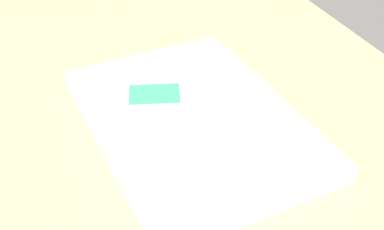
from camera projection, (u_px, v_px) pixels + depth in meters
desk_surface at (187, 193)px, 56.96cm from camera, size 120.00×80.00×3.00cm
laptop_closed at (192, 121)px, 63.60cm from camera, size 36.15×27.29×2.02cm
cell_phone_on_laptop at (155, 97)px, 65.08cm from camera, size 8.68×11.99×1.22cm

